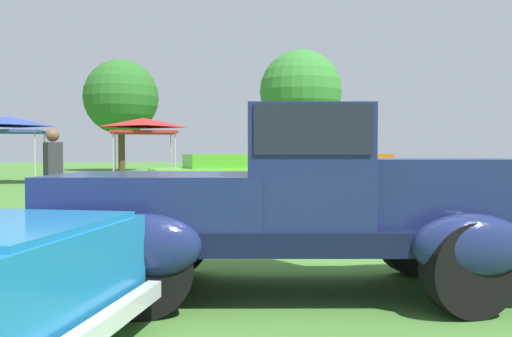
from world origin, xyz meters
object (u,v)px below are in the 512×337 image
object	(u,v)px
feature_pickup_truck	(296,199)
spectator_between_cars	(53,174)
canopy_tent_right_field	(319,128)
show_car_lime	(223,174)
show_car_orange	(363,172)
canopy_tent_center_field	(144,125)
canopy_tent_left_field	(8,124)

from	to	relation	value
feature_pickup_truck	spectator_between_cars	bearing A→B (deg)	119.43
spectator_between_cars	canopy_tent_right_field	bearing A→B (deg)	55.02
show_car_lime	canopy_tent_right_field	xyz separation A→B (m)	(5.91, 7.81, 1.82)
show_car_orange	spectator_between_cars	world-z (taller)	spectator_between_cars
feature_pickup_truck	show_car_lime	world-z (taller)	feature_pickup_truck
canopy_tent_center_field	canopy_tent_right_field	distance (m)	8.18
show_car_lime	canopy_tent_center_field	world-z (taller)	canopy_tent_center_field
show_car_orange	canopy_tent_right_field	xyz separation A→B (m)	(0.98, 7.07, 1.82)
show_car_orange	canopy_tent_left_field	world-z (taller)	canopy_tent_left_field
spectator_between_cars	canopy_tent_left_field	xyz separation A→B (m)	(-3.56, 13.56, 1.51)
show_car_orange	spectator_between_cars	distance (m)	11.43
canopy_tent_left_field	show_car_lime	bearing A→B (deg)	-43.48
canopy_tent_right_field	canopy_tent_left_field	bearing A→B (deg)	-177.34
feature_pickup_truck	canopy_tent_right_field	distance (m)	20.46
feature_pickup_truck	show_car_lime	bearing A→B (deg)	83.75
show_car_lime	show_car_orange	bearing A→B (deg)	8.59
canopy_tent_left_field	canopy_tent_center_field	bearing A→B (deg)	-3.27
spectator_between_cars	canopy_tent_center_field	size ratio (longest dim) A/B	0.62
canopy_tent_center_field	feature_pickup_truck	bearing A→B (deg)	-86.91
feature_pickup_truck	canopy_tent_left_field	bearing A→B (deg)	108.93
spectator_between_cars	canopy_tent_left_field	distance (m)	14.10
spectator_between_cars	canopy_tent_right_field	world-z (taller)	canopy_tent_right_field
feature_pickup_truck	canopy_tent_right_field	world-z (taller)	canopy_tent_right_field
canopy_tent_left_field	spectator_between_cars	bearing A→B (deg)	-75.29
show_car_orange	spectator_between_cars	bearing A→B (deg)	-141.48
canopy_tent_left_field	canopy_tent_right_field	distance (m)	13.50
spectator_between_cars	canopy_tent_center_field	bearing A→B (deg)	82.27
show_car_orange	spectator_between_cars	size ratio (longest dim) A/B	2.73
spectator_between_cars	feature_pickup_truck	bearing A→B (deg)	-60.57
feature_pickup_truck	spectator_between_cars	size ratio (longest dim) A/B	2.68
show_car_lime	canopy_tent_right_field	world-z (taller)	canopy_tent_right_field
feature_pickup_truck	show_car_lime	distance (m)	11.37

